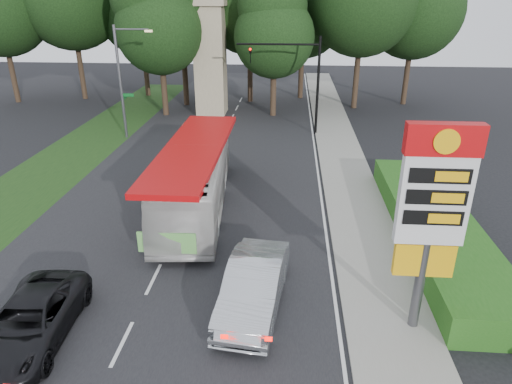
# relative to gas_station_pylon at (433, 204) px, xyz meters

# --- Properties ---
(ground) EXTENTS (120.00, 120.00, 0.00)m
(ground) POSITION_rel_gas_station_pylon_xyz_m (-9.20, -1.99, -4.45)
(ground) COLOR black
(ground) RESTS_ON ground
(road_surface) EXTENTS (14.00, 80.00, 0.02)m
(road_surface) POSITION_rel_gas_station_pylon_xyz_m (-9.20, 10.01, -4.44)
(road_surface) COLOR black
(road_surface) RESTS_ON ground
(sidewalk_right) EXTENTS (3.00, 80.00, 0.12)m
(sidewalk_right) POSITION_rel_gas_station_pylon_xyz_m (-0.70, 10.01, -4.39)
(sidewalk_right) COLOR gray
(sidewalk_right) RESTS_ON ground
(grass_verge_left) EXTENTS (5.00, 50.00, 0.02)m
(grass_verge_left) POSITION_rel_gas_station_pylon_xyz_m (-18.70, 16.01, -4.44)
(grass_verge_left) COLOR #193814
(grass_verge_left) RESTS_ON ground
(hedge) EXTENTS (3.00, 14.00, 1.20)m
(hedge) POSITION_rel_gas_station_pylon_xyz_m (2.30, 6.01, -3.85)
(hedge) COLOR #215516
(hedge) RESTS_ON ground
(gas_station_pylon) EXTENTS (2.10, 0.45, 6.85)m
(gas_station_pylon) POSITION_rel_gas_station_pylon_xyz_m (0.00, 0.00, 0.00)
(gas_station_pylon) COLOR #59595E
(gas_station_pylon) RESTS_ON ground
(traffic_signal_mast) EXTENTS (6.10, 0.35, 7.20)m
(traffic_signal_mast) POSITION_rel_gas_station_pylon_xyz_m (-3.52, 22.00, 0.22)
(traffic_signal_mast) COLOR black
(traffic_signal_mast) RESTS_ON ground
(streetlight_signs) EXTENTS (2.75, 0.98, 8.00)m
(streetlight_signs) POSITION_rel_gas_station_pylon_xyz_m (-16.19, 20.01, -0.01)
(streetlight_signs) COLOR #59595E
(streetlight_signs) RESTS_ON ground
(monument) EXTENTS (3.00, 3.00, 10.05)m
(monument) POSITION_rel_gas_station_pylon_xyz_m (-11.20, 28.01, 0.66)
(monument) COLOR gray
(monument) RESTS_ON ground
(tree_monument_left) EXTENTS (7.28, 7.28, 14.30)m
(tree_monument_left) POSITION_rel_gas_station_pylon_xyz_m (-15.20, 27.01, 4.23)
(tree_monument_left) COLOR #2D2116
(tree_monument_left) RESTS_ON ground
(tree_monument_right) EXTENTS (6.72, 6.72, 13.20)m
(tree_monument_right) POSITION_rel_gas_station_pylon_xyz_m (-5.70, 27.51, 3.56)
(tree_monument_right) COLOR #2D2116
(tree_monument_right) RESTS_ON ground
(transit_bus) EXTENTS (3.64, 11.78, 3.23)m
(transit_bus) POSITION_rel_gas_station_pylon_xyz_m (-8.80, 8.49, -2.83)
(transit_bus) COLOR silver
(transit_bus) RESTS_ON ground
(sedan_silver) EXTENTS (2.38, 5.39, 1.72)m
(sedan_silver) POSITION_rel_gas_station_pylon_xyz_m (-5.26, 0.68, -3.59)
(sedan_silver) COLOR #B5B9BE
(sedan_silver) RESTS_ON ground
(suv_charcoal) EXTENTS (2.61, 5.18, 1.40)m
(suv_charcoal) POSITION_rel_gas_station_pylon_xyz_m (-12.05, -1.47, -3.75)
(suv_charcoal) COLOR black
(suv_charcoal) RESTS_ON ground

